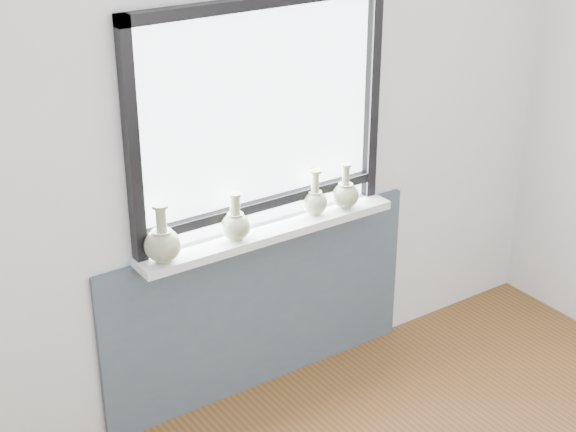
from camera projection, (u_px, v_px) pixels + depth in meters
back_wall at (256, 140)px, 3.98m from camera, size 3.60×0.02×2.60m
apron_panel at (262, 309)px, 4.32m from camera, size 1.70×0.03×0.86m
windowsill at (269, 231)px, 4.08m from camera, size 1.32×0.18×0.04m
window at (260, 112)px, 3.89m from camera, size 1.30×0.06×1.05m
vase_a at (162, 243)px, 3.74m from camera, size 0.16×0.16×0.26m
vase_b at (235, 224)px, 3.94m from camera, size 0.14×0.14×0.22m
vase_c at (315, 200)px, 4.19m from camera, size 0.12×0.12×0.22m
vase_d at (345, 194)px, 4.25m from camera, size 0.13×0.13×0.23m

